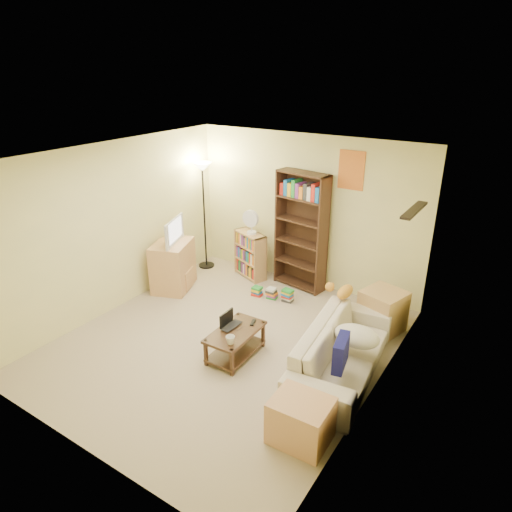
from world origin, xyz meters
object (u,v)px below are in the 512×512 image
short_bookshelf (250,255)px  end_cabinet (301,421)px  television (170,231)px  floor_lamp (203,185)px  laptop (234,327)px  mug (230,340)px  desk_fan (251,221)px  coffee_table (235,340)px  sofa (342,350)px  tabby_cat (342,291)px  tv_stand (173,266)px  side_table (382,311)px  tall_bookshelf (301,229)px

short_bookshelf → end_cabinet: bearing=-26.9°
television → end_cabinet: bearing=-139.6°
television → end_cabinet: size_ratio=1.22×
television → floor_lamp: size_ratio=0.36×
laptop → short_bookshelf: size_ratio=0.40×
mug → television: (-2.10, 1.29, 0.59)m
short_bookshelf → desk_fan: 0.64m
laptop → desk_fan: (-1.07, 2.00, 0.67)m
coffee_table → television: size_ratio=1.20×
sofa → coffee_table: size_ratio=2.52×
tabby_cat → television: television is taller
tv_stand → end_cabinet: (3.35, -1.84, -0.17)m
sofa → short_bookshelf: bearing=49.6°
sofa → end_cabinet: size_ratio=3.71×
television → side_table: 3.48m
tv_stand → television: size_ratio=1.16×
sofa → tabby_cat: (-0.35, 0.75, 0.38)m
television → laptop: bearing=-137.6°
tall_bookshelf → tabby_cat: bearing=-32.5°
coffee_table → laptop: (-0.05, 0.05, 0.15)m
sofa → floor_lamp: (-3.35, 1.57, 1.24)m
tabby_cat → television: bearing=-176.7°
laptop → television: television is taller
coffee_table → laptop: 0.17m
laptop → tabby_cat: bearing=-37.6°
tall_bookshelf → coffee_table: bearing=-74.6°
short_bookshelf → tv_stand: bearing=-105.9°
sofa → end_cabinet: 1.26m
sofa → desk_fan: bearing=49.8°
sofa → short_bookshelf: 2.93m
tabby_cat → short_bookshelf: 2.28m
laptop → side_table: 2.12m
end_cabinet → television: bearing=151.3°
floor_lamp → tabby_cat: bearing=-15.2°
laptop → tall_bookshelf: 2.28m
tabby_cat → end_cabinet: bearing=-77.4°
coffee_table → end_cabinet: size_ratio=1.47×
mug → sofa: bearing=31.4°
laptop → mug: mug is taller
tv_stand → short_bookshelf: short_bookshelf is taller
tall_bookshelf → side_table: bearing=-11.4°
laptop → end_cabinet: size_ratio=0.57×
mug → short_bookshelf: (-1.27, 2.35, -0.01)m
sofa → television: bearing=73.6°
tall_bookshelf → side_table: 1.88m
mug → short_bookshelf: short_bookshelf is taller
mug → tv_stand: tv_stand is taller
laptop → floor_lamp: (-2.03, 1.96, 1.16)m
tabby_cat → end_cabinet: tabby_cat is taller
television → side_table: (3.35, 0.60, -0.71)m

